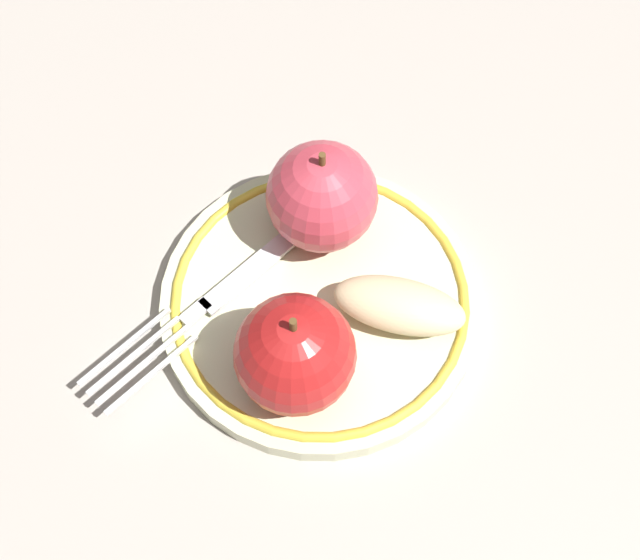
{
  "coord_description": "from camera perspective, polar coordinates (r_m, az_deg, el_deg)",
  "views": [
    {
      "loc": [
        0.09,
        -0.24,
        0.48
      ],
      "look_at": [
        0.02,
        -0.02,
        0.04
      ],
      "focal_mm": 50.0,
      "sensor_mm": 36.0,
      "label": 1
    }
  ],
  "objects": [
    {
      "name": "ground_plane",
      "position": [
        0.55,
        -1.38,
        0.26
      ],
      "size": [
        2.0,
        2.0,
        0.0
      ],
      "primitive_type": "plane",
      "color": "#ACA298"
    },
    {
      "name": "plate",
      "position": [
        0.53,
        0.0,
        -1.41
      ],
      "size": [
        0.19,
        0.19,
        0.02
      ],
      "color": "beige",
      "rests_on": "ground_plane"
    },
    {
      "name": "apple_red_whole",
      "position": [
        0.52,
        0.13,
        5.36
      ],
      "size": [
        0.07,
        0.07,
        0.07
      ],
      "color": "#C73C4B",
      "rests_on": "plate"
    },
    {
      "name": "apple_second_whole",
      "position": [
        0.47,
        -1.61,
        -4.78
      ],
      "size": [
        0.07,
        0.07,
        0.07
      ],
      "color": "#AD1B1B",
      "rests_on": "plate"
    },
    {
      "name": "apple_slice_front",
      "position": [
        0.51,
        5.09,
        -1.64
      ],
      "size": [
        0.08,
        0.04,
        0.02
      ],
      "primitive_type": "ellipsoid",
      "rotation": [
        0.0,
        0.0,
        3.2
      ],
      "color": "beige",
      "rests_on": "plate"
    },
    {
      "name": "fork",
      "position": [
        0.53,
        -5.99,
        -0.38
      ],
      "size": [
        0.11,
        0.18,
        0.0
      ],
      "rotation": [
        0.0,
        0.0,
        4.23
      ],
      "color": "silver",
      "rests_on": "plate"
    }
  ]
}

